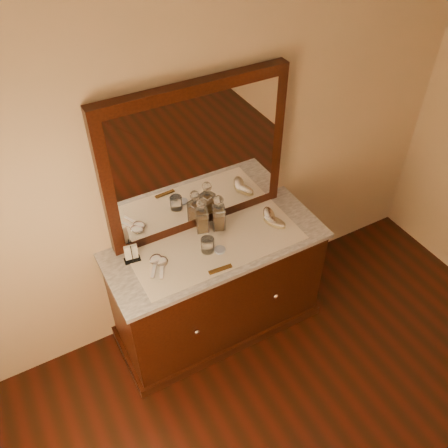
{
  "coord_description": "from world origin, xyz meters",
  "views": [
    {
      "loc": [
        -1.01,
        0.02,
        3.0
      ],
      "look_at": [
        0.0,
        1.85,
        1.1
      ],
      "focal_mm": 38.27,
      "sensor_mm": 36.0,
      "label": 1
    }
  ],
  "objects": [
    {
      "name": "dresser_cabinet",
      "position": [
        0.0,
        1.96,
        0.41
      ],
      "size": [
        1.4,
        0.55,
        0.82
      ],
      "primitive_type": "cube",
      "color": "black",
      "rests_on": "floor"
    },
    {
      "name": "dresser_plinth",
      "position": [
        0.0,
        1.96,
        0.04
      ],
      "size": [
        1.46,
        0.59,
        0.08
      ],
      "primitive_type": "cube",
      "color": "black",
      "rests_on": "floor"
    },
    {
      "name": "knob_left",
      "position": [
        -0.3,
        1.67,
        0.45
      ],
      "size": [
        0.04,
        0.04,
        0.04
      ],
      "primitive_type": "sphere",
      "color": "silver",
      "rests_on": "dresser_cabinet"
    },
    {
      "name": "knob_right",
      "position": [
        0.3,
        1.67,
        0.45
      ],
      "size": [
        0.04,
        0.04,
        0.04
      ],
      "primitive_type": "sphere",
      "color": "silver",
      "rests_on": "dresser_cabinet"
    },
    {
      "name": "marble_top",
      "position": [
        0.0,
        1.96,
        0.83
      ],
      "size": [
        1.44,
        0.59,
        0.03
      ],
      "primitive_type": "cube",
      "color": "white",
      "rests_on": "dresser_cabinet"
    },
    {
      "name": "mirror_frame",
      "position": [
        0.0,
        2.2,
        1.35
      ],
      "size": [
        1.2,
        0.08,
        1.0
      ],
      "primitive_type": "cube",
      "color": "black",
      "rests_on": "marble_top"
    },
    {
      "name": "mirror_glass",
      "position": [
        0.0,
        2.17,
        1.35
      ],
      "size": [
        1.06,
        0.01,
        0.86
      ],
      "primitive_type": "cube",
      "color": "white",
      "rests_on": "marble_top"
    },
    {
      "name": "lace_runner",
      "position": [
        0.0,
        1.94,
        0.85
      ],
      "size": [
        1.1,
        0.45,
        0.0
      ],
      "primitive_type": "cube",
      "color": "white",
      "rests_on": "marble_top"
    },
    {
      "name": "pin_dish",
      "position": [
        -0.01,
        1.89,
        0.86
      ],
      "size": [
        0.08,
        0.08,
        0.01
      ],
      "primitive_type": "cylinder",
      "rotation": [
        0.0,
        0.0,
        0.12
      ],
      "color": "silver",
      "rests_on": "lace_runner"
    },
    {
      "name": "comb",
      "position": [
        -0.09,
        1.74,
        0.86
      ],
      "size": [
        0.15,
        0.04,
        0.01
      ],
      "primitive_type": "cube",
      "rotation": [
        0.0,
        0.0,
        -0.07
      ],
      "color": "brown",
      "rests_on": "lace_runner"
    },
    {
      "name": "napkin_rack",
      "position": [
        -0.52,
        2.08,
        0.91
      ],
      "size": [
        0.11,
        0.07,
        0.15
      ],
      "color": "black",
      "rests_on": "marble_top"
    },
    {
      "name": "decanter_left",
      "position": [
        -0.02,
        2.11,
        0.95
      ],
      "size": [
        0.1,
        0.1,
        0.26
      ],
      "color": "#9C6016",
      "rests_on": "lace_runner"
    },
    {
      "name": "decanter_right",
      "position": [
        0.08,
        2.08,
        0.96
      ],
      "size": [
        0.1,
        0.1,
        0.27
      ],
      "color": "#9C6016",
      "rests_on": "lace_runner"
    },
    {
      "name": "brush_near",
      "position": [
        0.42,
        1.92,
        0.88
      ],
      "size": [
        0.14,
        0.18,
        0.05
      ],
      "color": "#9B895F",
      "rests_on": "lace_runner"
    },
    {
      "name": "brush_far",
      "position": [
        0.43,
        2.0,
        0.88
      ],
      "size": [
        0.12,
        0.18,
        0.05
      ],
      "color": "#9B895F",
      "rests_on": "lace_runner"
    },
    {
      "name": "hand_mirror_outer",
      "position": [
        -0.41,
        1.99,
        0.86
      ],
      "size": [
        0.15,
        0.2,
        0.02
      ],
      "color": "silver",
      "rests_on": "lace_runner"
    },
    {
      "name": "hand_mirror_inner",
      "position": [
        -0.38,
        1.95,
        0.86
      ],
      "size": [
        0.12,
        0.19,
        0.02
      ],
      "color": "silver",
      "rests_on": "lace_runner"
    },
    {
      "name": "tumblers",
      "position": [
        -0.08,
        1.92,
        0.9
      ],
      "size": [
        0.09,
        0.09,
        0.1
      ],
      "color": "white",
      "rests_on": "lace_runner"
    }
  ]
}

